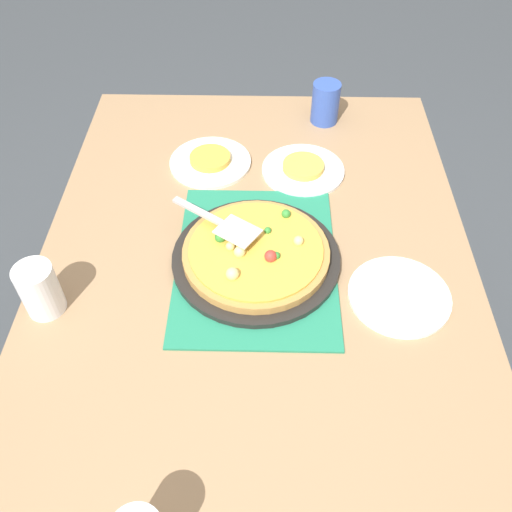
# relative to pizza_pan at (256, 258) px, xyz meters

# --- Properties ---
(ground_plane) EXTENTS (8.00, 8.00, 0.00)m
(ground_plane) POSITION_rel_pizza_pan_xyz_m (0.00, 0.00, -0.76)
(ground_plane) COLOR #3D4247
(dining_table) EXTENTS (1.40, 1.00, 0.75)m
(dining_table) POSITION_rel_pizza_pan_xyz_m (0.00, 0.00, -0.12)
(dining_table) COLOR #9E7A56
(dining_table) RESTS_ON ground_plane
(placemat) EXTENTS (0.48, 0.36, 0.01)m
(placemat) POSITION_rel_pizza_pan_xyz_m (0.00, 0.00, -0.01)
(placemat) COLOR #237F5B
(placemat) RESTS_ON dining_table
(pizza_pan) EXTENTS (0.38, 0.38, 0.01)m
(pizza_pan) POSITION_rel_pizza_pan_xyz_m (0.00, 0.00, 0.00)
(pizza_pan) COLOR black
(pizza_pan) RESTS_ON placemat
(pizza) EXTENTS (0.33, 0.33, 0.05)m
(pizza) POSITION_rel_pizza_pan_xyz_m (-0.00, 0.00, 0.02)
(pizza) COLOR #B78442
(pizza) RESTS_ON pizza_pan
(plate_near_left) EXTENTS (0.22, 0.22, 0.01)m
(plate_near_left) POSITION_rel_pizza_pan_xyz_m (0.33, -0.12, -0.01)
(plate_near_left) COLOR white
(plate_near_left) RESTS_ON dining_table
(plate_far_right) EXTENTS (0.22, 0.22, 0.01)m
(plate_far_right) POSITION_rel_pizza_pan_xyz_m (0.36, 0.13, -0.01)
(plate_far_right) COLOR white
(plate_far_right) RESTS_ON dining_table
(plate_side) EXTENTS (0.22, 0.22, 0.01)m
(plate_side) POSITION_rel_pizza_pan_xyz_m (-0.10, -0.31, -0.01)
(plate_side) COLOR white
(plate_side) RESTS_ON dining_table
(served_slice_left) EXTENTS (0.11, 0.11, 0.02)m
(served_slice_left) POSITION_rel_pizza_pan_xyz_m (0.33, -0.12, 0.01)
(served_slice_left) COLOR #EAB747
(served_slice_left) RESTS_ON plate_near_left
(served_slice_right) EXTENTS (0.11, 0.11, 0.02)m
(served_slice_right) POSITION_rel_pizza_pan_xyz_m (0.36, 0.13, 0.01)
(served_slice_right) COLOR gold
(served_slice_right) RESTS_ON plate_far_right
(cup_near) EXTENTS (0.08, 0.08, 0.12)m
(cup_near) POSITION_rel_pizza_pan_xyz_m (0.57, -0.19, 0.05)
(cup_near) COLOR #3351AD
(cup_near) RESTS_ON dining_table
(cup_far) EXTENTS (0.08, 0.08, 0.12)m
(cup_far) POSITION_rel_pizza_pan_xyz_m (-0.14, 0.44, 0.05)
(cup_far) COLOR white
(cup_far) RESTS_ON dining_table
(pizza_server) EXTENTS (0.17, 0.21, 0.01)m
(pizza_server) POSITION_rel_pizza_pan_xyz_m (0.06, 0.08, 0.06)
(pizza_server) COLOR silver
(pizza_server) RESTS_ON pizza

